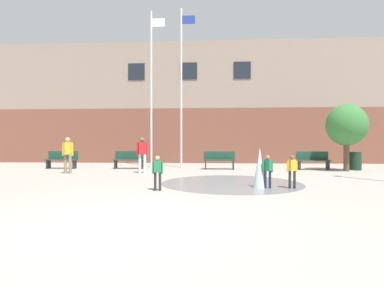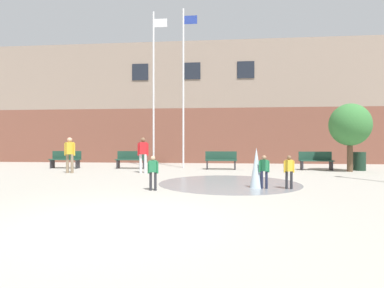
% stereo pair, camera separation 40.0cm
% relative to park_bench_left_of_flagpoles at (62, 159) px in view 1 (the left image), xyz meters
% --- Properties ---
extents(ground_plane, '(100.00, 100.00, 0.00)m').
position_rel_park_bench_left_of_flagpoles_xyz_m(ground_plane, '(6.35, -10.16, -0.48)').
color(ground_plane, '#9E998E').
extents(library_building, '(36.00, 6.05, 8.10)m').
position_rel_park_bench_left_of_flagpoles_xyz_m(library_building, '(6.35, 7.51, 3.57)').
color(library_building, brown).
rests_on(library_building, ground).
extents(splash_fountain, '(4.70, 4.70, 1.21)m').
position_rel_park_bench_left_of_flagpoles_xyz_m(splash_fountain, '(8.86, -5.62, -0.17)').
color(splash_fountain, gray).
rests_on(splash_fountain, ground).
extents(park_bench_left_of_flagpoles, '(1.60, 0.44, 0.91)m').
position_rel_park_bench_left_of_flagpoles_xyz_m(park_bench_left_of_flagpoles, '(0.00, 0.00, 0.00)').
color(park_bench_left_of_flagpoles, '#28282D').
rests_on(park_bench_left_of_flagpoles, ground).
extents(park_bench_center, '(1.60, 0.44, 0.91)m').
position_rel_park_bench_left_of_flagpoles_xyz_m(park_bench_center, '(3.54, 0.15, 0.00)').
color(park_bench_center, '#28282D').
rests_on(park_bench_center, ground).
extents(park_bench_under_right_flagpole, '(1.60, 0.44, 0.91)m').
position_rel_park_bench_left_of_flagpoles_xyz_m(park_bench_under_right_flagpole, '(8.22, 0.07, 0.00)').
color(park_bench_under_right_flagpole, '#28282D').
rests_on(park_bench_under_right_flagpole, ground).
extents(park_bench_near_trashcan, '(1.60, 0.44, 0.91)m').
position_rel_park_bench_left_of_flagpoles_xyz_m(park_bench_near_trashcan, '(12.90, 0.12, 0.00)').
color(park_bench_near_trashcan, '#28282D').
rests_on(park_bench_near_trashcan, ground).
extents(adult_near_bench, '(0.50, 0.39, 1.59)m').
position_rel_park_bench_left_of_flagpoles_xyz_m(adult_near_bench, '(1.48, -2.40, 0.45)').
color(adult_near_bench, '#89755B').
rests_on(adult_near_bench, ground).
extents(child_running, '(0.31, 0.22, 0.99)m').
position_rel_park_bench_left_of_flagpoles_xyz_m(child_running, '(10.16, -6.23, 0.10)').
color(child_running, '#28282D').
rests_on(child_running, ground).
extents(child_in_fountain, '(0.31, 0.14, 0.99)m').
position_rel_park_bench_left_of_flagpoles_xyz_m(child_in_fountain, '(6.26, -6.85, 0.10)').
color(child_in_fountain, '#28282D').
rests_on(child_in_fountain, ground).
extents(adult_in_red, '(0.50, 0.32, 1.59)m').
position_rel_park_bench_left_of_flagpoles_xyz_m(adult_in_red, '(4.73, -2.08, 0.45)').
color(adult_in_red, silver).
rests_on(adult_in_red, ground).
extents(child_with_pink_shirt, '(0.31, 0.24, 0.99)m').
position_rel_park_bench_left_of_flagpoles_xyz_m(child_with_pink_shirt, '(9.45, -6.22, 0.10)').
color(child_with_pink_shirt, '#1E233D').
rests_on(child_with_pink_shirt, ground).
extents(flagpole_left, '(0.80, 0.10, 8.50)m').
position_rel_park_bench_left_of_flagpoles_xyz_m(flagpole_left, '(4.58, 0.90, 4.02)').
color(flagpole_left, silver).
rests_on(flagpole_left, ground).
extents(flagpole_right, '(0.80, 0.10, 8.61)m').
position_rel_park_bench_left_of_flagpoles_xyz_m(flagpole_right, '(6.22, 0.90, 4.08)').
color(flagpole_right, silver).
rests_on(flagpole_right, ground).
extents(trash_can, '(0.56, 0.56, 0.90)m').
position_rel_park_bench_left_of_flagpoles_xyz_m(trash_can, '(14.93, 0.04, -0.03)').
color(trash_can, '#193323').
rests_on(trash_can, ground).
extents(street_tree_near_building, '(1.85, 1.85, 3.18)m').
position_rel_park_bench_left_of_flagpoles_xyz_m(street_tree_near_building, '(14.22, -0.61, 1.70)').
color(street_tree_near_building, brown).
rests_on(street_tree_near_building, ground).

